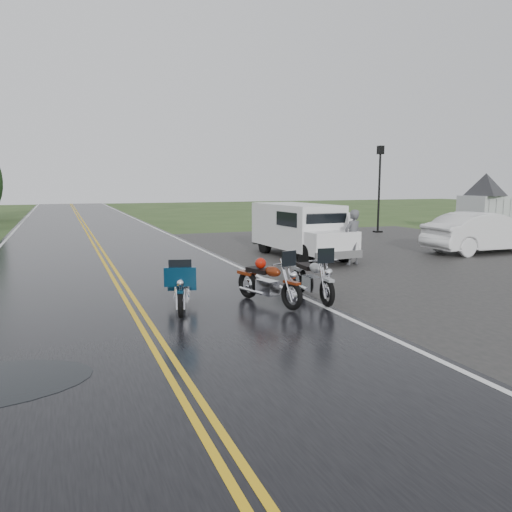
{
  "coord_description": "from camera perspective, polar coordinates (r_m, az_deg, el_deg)",
  "views": [
    {
      "loc": [
        -1.38,
        -8.64,
        2.68
      ],
      "look_at": [
        2.8,
        2.0,
        1.0
      ],
      "focal_mm": 35.0,
      "sensor_mm": 36.0,
      "label": 1
    }
  ],
  "objects": [
    {
      "name": "ground",
      "position": [
        9.15,
        -11.97,
        -8.86
      ],
      "size": [
        120.0,
        120.0,
        0.0
      ],
      "primitive_type": "plane",
      "color": "#2D471E",
      "rests_on": "ground"
    },
    {
      "name": "sedan_white",
      "position": [
        20.92,
        24.53,
        2.37
      ],
      "size": [
        4.71,
        1.68,
        1.55
      ],
      "primitive_type": "imported",
      "rotation": [
        0.0,
        0.0,
        1.56
      ],
      "color": "silver",
      "rests_on": "ground"
    },
    {
      "name": "road",
      "position": [
        18.88,
        -17.05,
        -0.12
      ],
      "size": [
        8.0,
        100.0,
        0.04
      ],
      "primitive_type": "cube",
      "color": "black",
      "rests_on": "ground"
    },
    {
      "name": "lamp_post_far_right",
      "position": [
        27.74,
        13.9,
        7.42
      ],
      "size": [
        0.4,
        0.4,
        4.69
      ],
      "primitive_type": null,
      "color": "black",
      "rests_on": "ground"
    },
    {
      "name": "visitor_center",
      "position": [
        29.72,
        24.75,
        7.05
      ],
      "size": [
        16.0,
        10.0,
        4.8
      ],
      "primitive_type": null,
      "color": "#A8AAAD",
      "rests_on": "ground"
    },
    {
      "name": "motorcycle_teal",
      "position": [
        9.81,
        -8.63,
        -4.11
      ],
      "size": [
        1.18,
        2.07,
        1.15
      ],
      "primitive_type": null,
      "rotation": [
        0.0,
        0.0,
        -0.25
      ],
      "color": "#052138",
      "rests_on": "ground"
    },
    {
      "name": "person_at_van",
      "position": [
        16.5,
        10.98,
        2.0
      ],
      "size": [
        0.74,
        0.58,
        1.8
      ],
      "primitive_type": "imported",
      "rotation": [
        0.0,
        0.0,
        3.4
      ],
      "color": "#4D4F53",
      "rests_on": "ground"
    },
    {
      "name": "van_white",
      "position": [
        16.24,
        5.72,
        2.31
      ],
      "size": [
        2.18,
        5.1,
        1.96
      ],
      "primitive_type": null,
      "rotation": [
        0.0,
        0.0,
        0.06
      ],
      "color": "white",
      "rests_on": "ground"
    },
    {
      "name": "motorcycle_red",
      "position": [
        10.32,
        4.12,
        -3.24
      ],
      "size": [
        1.31,
        2.19,
        1.22
      ],
      "primitive_type": null,
      "rotation": [
        0.0,
        0.0,
        0.29
      ],
      "color": "#631F0B",
      "rests_on": "ground"
    },
    {
      "name": "parking_pad",
      "position": [
        18.61,
        20.55,
        -0.41
      ],
      "size": [
        14.0,
        24.0,
        0.03
      ],
      "primitive_type": "cube",
      "color": "black",
      "rests_on": "ground"
    },
    {
      "name": "motorcycle_silver",
      "position": [
        10.67,
        8.16,
        -2.87
      ],
      "size": [
        0.9,
        2.13,
        1.23
      ],
      "primitive_type": null,
      "rotation": [
        0.0,
        0.0,
        -0.07
      ],
      "color": "#94969B",
      "rests_on": "ground"
    }
  ]
}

